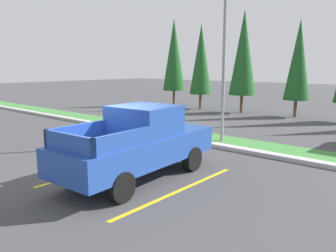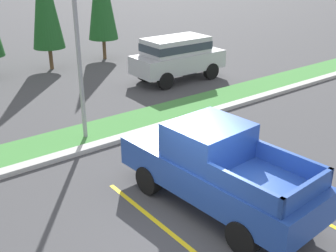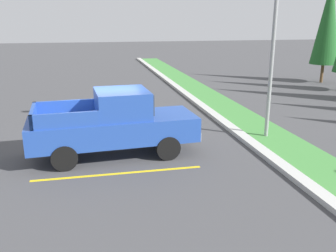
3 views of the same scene
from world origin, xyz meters
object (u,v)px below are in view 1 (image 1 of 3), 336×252
at_px(pickup_truck_main, 139,143).
at_px(cypress_tree_center, 243,53).
at_px(cypress_tree_leftmost, 174,55).
at_px(cypress_tree_right_inner, 298,60).
at_px(cypress_tree_left_inner, 201,59).
at_px(street_light, 223,42).

distance_m(pickup_truck_main, cypress_tree_center, 15.59).
height_order(cypress_tree_leftmost, cypress_tree_right_inner, cypress_tree_leftmost).
relative_size(cypress_tree_leftmost, cypress_tree_left_inner, 1.11).
bearing_deg(cypress_tree_center, cypress_tree_right_inner, 6.94).
bearing_deg(cypress_tree_right_inner, cypress_tree_leftmost, -179.77).
relative_size(street_light, cypress_tree_leftmost, 1.03).
height_order(cypress_tree_leftmost, cypress_tree_left_inner, cypress_tree_leftmost).
bearing_deg(pickup_truck_main, street_light, 96.78).
bearing_deg(cypress_tree_left_inner, pickup_truck_main, -60.83).
height_order(street_light, cypress_tree_center, street_light).
bearing_deg(street_light, cypress_tree_center, 113.42).
xyz_separation_m(pickup_truck_main, street_light, (-0.64, 5.43, 3.17)).
bearing_deg(cypress_tree_leftmost, cypress_tree_center, -3.52).
bearing_deg(street_light, pickup_truck_main, -83.22).
distance_m(pickup_truck_main, cypress_tree_leftmost, 18.91).
xyz_separation_m(pickup_truck_main, cypress_tree_left_inner, (-8.08, 14.48, 2.71)).
bearing_deg(pickup_truck_main, cypress_tree_center, 107.54).
xyz_separation_m(street_light, cypress_tree_leftmost, (-10.49, 9.54, -0.05)).
bearing_deg(pickup_truck_main, cypress_tree_leftmost, 126.64).
distance_m(pickup_truck_main, street_light, 6.32).
bearing_deg(cypress_tree_right_inner, street_light, -88.01).
distance_m(cypress_tree_leftmost, cypress_tree_left_inner, 3.12).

